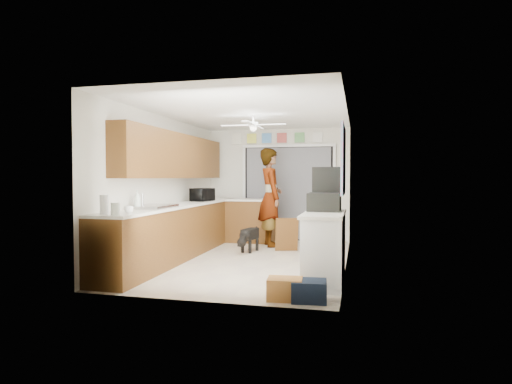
# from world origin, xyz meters

# --- Properties ---
(floor) EXTENTS (5.00, 5.00, 0.00)m
(floor) POSITION_xyz_m (0.00, 0.00, 0.00)
(floor) COLOR #BCAA97
(floor) RESTS_ON ground
(ceiling) EXTENTS (5.00, 5.00, 0.00)m
(ceiling) POSITION_xyz_m (0.00, 0.00, 2.50)
(ceiling) COLOR white
(ceiling) RESTS_ON ground
(wall_back) EXTENTS (3.20, 0.00, 3.20)m
(wall_back) POSITION_xyz_m (0.00, 2.50, 1.25)
(wall_back) COLOR silver
(wall_back) RESTS_ON ground
(wall_front) EXTENTS (3.20, 0.00, 3.20)m
(wall_front) POSITION_xyz_m (0.00, -2.50, 1.25)
(wall_front) COLOR silver
(wall_front) RESTS_ON ground
(wall_left) EXTENTS (0.00, 5.00, 5.00)m
(wall_left) POSITION_xyz_m (-1.60, 0.00, 1.25)
(wall_left) COLOR silver
(wall_left) RESTS_ON ground
(wall_right) EXTENTS (0.00, 5.00, 5.00)m
(wall_right) POSITION_xyz_m (1.60, 0.00, 1.25)
(wall_right) COLOR silver
(wall_right) RESTS_ON ground
(left_base_cabinets) EXTENTS (0.60, 4.80, 0.90)m
(left_base_cabinets) POSITION_xyz_m (-1.30, 0.00, 0.45)
(left_base_cabinets) COLOR brown
(left_base_cabinets) RESTS_ON floor
(left_countertop) EXTENTS (0.62, 4.80, 0.04)m
(left_countertop) POSITION_xyz_m (-1.29, 0.00, 0.92)
(left_countertop) COLOR white
(left_countertop) RESTS_ON left_base_cabinets
(upper_cabinets) EXTENTS (0.32, 4.00, 0.80)m
(upper_cabinets) POSITION_xyz_m (-1.44, 0.20, 1.80)
(upper_cabinets) COLOR brown
(upper_cabinets) RESTS_ON wall_left
(sink_basin) EXTENTS (0.50, 0.76, 0.06)m
(sink_basin) POSITION_xyz_m (-1.29, -1.00, 0.95)
(sink_basin) COLOR silver
(sink_basin) RESTS_ON left_countertop
(faucet) EXTENTS (0.03, 0.03, 0.22)m
(faucet) POSITION_xyz_m (-1.48, -1.00, 1.05)
(faucet) COLOR silver
(faucet) RESTS_ON left_countertop
(peninsula_base) EXTENTS (1.00, 0.60, 0.90)m
(peninsula_base) POSITION_xyz_m (-0.50, 2.00, 0.45)
(peninsula_base) COLOR brown
(peninsula_base) RESTS_ON floor
(peninsula_top) EXTENTS (1.04, 0.64, 0.04)m
(peninsula_top) POSITION_xyz_m (-0.50, 2.00, 0.92)
(peninsula_top) COLOR white
(peninsula_top) RESTS_ON peninsula_base
(back_opening_recess) EXTENTS (2.00, 0.06, 2.10)m
(back_opening_recess) POSITION_xyz_m (0.25, 2.47, 1.05)
(back_opening_recess) COLOR black
(back_opening_recess) RESTS_ON wall_back
(curtain_panel) EXTENTS (1.90, 0.03, 2.05)m
(curtain_panel) POSITION_xyz_m (0.25, 2.43, 1.05)
(curtain_panel) COLOR gray
(curtain_panel) RESTS_ON wall_back
(door_trim_left) EXTENTS (0.06, 0.04, 2.10)m
(door_trim_left) POSITION_xyz_m (-0.77, 2.44, 1.05)
(door_trim_left) COLOR white
(door_trim_left) RESTS_ON wall_back
(door_trim_right) EXTENTS (0.06, 0.04, 2.10)m
(door_trim_right) POSITION_xyz_m (1.27, 2.44, 1.05)
(door_trim_right) COLOR white
(door_trim_right) RESTS_ON wall_back
(door_trim_head) EXTENTS (2.10, 0.04, 0.06)m
(door_trim_head) POSITION_xyz_m (0.25, 2.44, 2.12)
(door_trim_head) COLOR white
(door_trim_head) RESTS_ON wall_back
(header_frame_0) EXTENTS (0.22, 0.02, 0.22)m
(header_frame_0) POSITION_xyz_m (-0.60, 2.47, 2.30)
(header_frame_0) COLOR #E4E94D
(header_frame_0) RESTS_ON wall_back
(header_frame_1) EXTENTS (0.22, 0.02, 0.22)m
(header_frame_1) POSITION_xyz_m (-0.25, 2.47, 2.30)
(header_frame_1) COLOR #5291DB
(header_frame_1) RESTS_ON wall_back
(header_frame_2) EXTENTS (0.22, 0.02, 0.22)m
(header_frame_2) POSITION_xyz_m (0.10, 2.47, 2.30)
(header_frame_2) COLOR #B84845
(header_frame_2) RESTS_ON wall_back
(header_frame_3) EXTENTS (0.22, 0.02, 0.22)m
(header_frame_3) POSITION_xyz_m (0.50, 2.47, 2.30)
(header_frame_3) COLOR #5FA25C
(header_frame_3) RESTS_ON wall_back
(header_frame_4) EXTENTS (0.22, 0.02, 0.22)m
(header_frame_4) POSITION_xyz_m (0.90, 2.47, 2.30)
(header_frame_4) COLOR white
(header_frame_4) RESTS_ON wall_back
(route66_sign) EXTENTS (0.22, 0.02, 0.26)m
(route66_sign) POSITION_xyz_m (-0.95, 2.47, 2.30)
(route66_sign) COLOR silver
(route66_sign) RESTS_ON wall_back
(right_counter_base) EXTENTS (0.50, 1.40, 0.90)m
(right_counter_base) POSITION_xyz_m (1.35, -1.20, 0.45)
(right_counter_base) COLOR white
(right_counter_base) RESTS_ON floor
(right_counter_top) EXTENTS (0.54, 1.44, 0.04)m
(right_counter_top) POSITION_xyz_m (1.34, -1.20, 0.92)
(right_counter_top) COLOR white
(right_counter_top) RESTS_ON right_counter_base
(abstract_painting) EXTENTS (0.03, 1.15, 0.95)m
(abstract_painting) POSITION_xyz_m (1.58, -1.00, 1.65)
(abstract_painting) COLOR #ED57A0
(abstract_painting) RESTS_ON wall_right
(ceiling_fan) EXTENTS (1.14, 1.14, 0.24)m
(ceiling_fan) POSITION_xyz_m (0.00, 0.20, 2.32)
(ceiling_fan) COLOR white
(ceiling_fan) RESTS_ON ceiling
(microwave) EXTENTS (0.40, 0.52, 0.26)m
(microwave) POSITION_xyz_m (-1.22, 0.94, 1.07)
(microwave) COLOR black
(microwave) RESTS_ON left_countertop
(soap_bottle) EXTENTS (0.13, 0.13, 0.28)m
(soap_bottle) POSITION_xyz_m (-1.42, -1.27, 1.08)
(soap_bottle) COLOR silver
(soap_bottle) RESTS_ON left_countertop
(cup) EXTENTS (0.13, 0.13, 0.09)m
(cup) POSITION_xyz_m (-1.17, -1.94, 0.99)
(cup) COLOR white
(cup) RESTS_ON left_countertop
(jar_a) EXTENTS (0.13, 0.13, 0.15)m
(jar_a) POSITION_xyz_m (-1.18, -2.25, 1.02)
(jar_a) COLOR silver
(jar_a) RESTS_ON left_countertop
(paper_towel_roll) EXTENTS (0.14, 0.14, 0.25)m
(paper_towel_roll) POSITION_xyz_m (-1.38, -2.18, 1.07)
(paper_towel_roll) COLOR white
(paper_towel_roll) RESTS_ON left_countertop
(suitcase) EXTENTS (0.45, 0.60, 0.25)m
(suitcase) POSITION_xyz_m (1.32, -0.92, 1.07)
(suitcase) COLOR black
(suitcase) RESTS_ON right_counter_top
(suitcase_rim) EXTENTS (0.44, 0.58, 0.02)m
(suitcase_rim) POSITION_xyz_m (1.32, -0.92, 0.96)
(suitcase_rim) COLOR yellow
(suitcase_rim) RESTS_ON suitcase
(suitcase_lid) EXTENTS (0.42, 0.03, 0.50)m
(suitcase_lid) POSITION_xyz_m (1.32, -0.63, 1.32)
(suitcase_lid) COLOR black
(suitcase_lid) RESTS_ON suitcase
(cardboard_box) EXTENTS (0.42, 0.33, 0.25)m
(cardboard_box) POSITION_xyz_m (0.97, -2.20, 0.12)
(cardboard_box) COLOR #BC7D3B
(cardboard_box) RESTS_ON floor
(navy_crate) EXTENTS (0.42, 0.36, 0.24)m
(navy_crate) POSITION_xyz_m (1.25, -2.20, 0.12)
(navy_crate) COLOR #141E32
(navy_crate) RESTS_ON floor
(cabinet_door_panel) EXTENTS (0.46, 0.29, 0.64)m
(cabinet_door_panel) POSITION_xyz_m (0.47, 0.97, 0.32)
(cabinet_door_panel) COLOR brown
(cabinet_door_panel) RESTS_ON floor
(man) EXTENTS (0.74, 0.86, 2.01)m
(man) POSITION_xyz_m (0.03, 1.55, 1.00)
(man) COLOR white
(man) RESTS_ON floor
(dog) EXTENTS (0.39, 0.67, 0.49)m
(dog) POSITION_xyz_m (-0.21, 0.78, 0.25)
(dog) COLOR black
(dog) RESTS_ON floor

